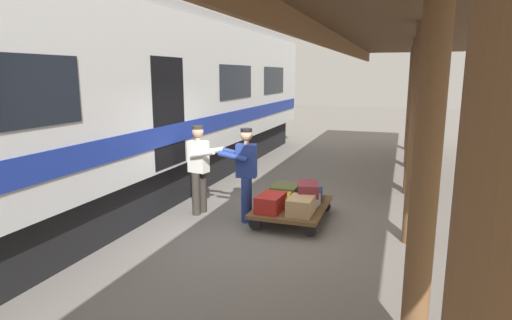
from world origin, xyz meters
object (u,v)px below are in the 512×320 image
at_px(luggage_cart, 292,207).
at_px(porter_in_overalls, 245,171).
at_px(train_car, 101,105).
at_px(porter_by_door, 199,167).
at_px(suitcase_gray_aluminum, 307,201).
at_px(suitcase_olive_duffel, 285,191).
at_px(suitcase_navy_fabric, 312,194).
at_px(suitcase_red_plastic, 271,203).
at_px(suitcase_yellow_case, 278,198).
at_px(suitcase_burgundy_valise, 308,189).
at_px(suitcase_tan_vintage, 301,206).

relative_size(luggage_cart, porter_in_overalls, 1.02).
relative_size(train_car, porter_by_door, 11.22).
distance_m(suitcase_gray_aluminum, porter_by_door, 2.11).
distance_m(suitcase_gray_aluminum, suitcase_olive_duffel, 0.72).
height_order(train_car, suitcase_olive_duffel, train_car).
bearing_deg(suitcase_navy_fabric, suitcase_red_plastic, 60.51).
bearing_deg(suitcase_yellow_case, porter_by_door, 7.32).
height_order(luggage_cart, porter_in_overalls, porter_in_overalls).
relative_size(suitcase_navy_fabric, porter_in_overalls, 0.27).
bearing_deg(suitcase_red_plastic, luggage_cart, -119.49).
relative_size(suitcase_red_plastic, suitcase_burgundy_valise, 1.09).
height_order(suitcase_burgundy_valise, porter_in_overalls, porter_in_overalls).
relative_size(suitcase_navy_fabric, suitcase_burgundy_valise, 0.83).
bearing_deg(luggage_cart, suitcase_gray_aluminum, 180.00).
bearing_deg(porter_by_door, train_car, 6.50).
distance_m(suitcase_tan_vintage, porter_in_overalls, 1.20).
bearing_deg(suitcase_red_plastic, train_car, -0.99).
distance_m(train_car, suitcase_olive_duffel, 3.94).
relative_size(suitcase_olive_duffel, porter_by_door, 0.35).
distance_m(suitcase_navy_fabric, suitcase_red_plastic, 1.10).
height_order(train_car, suitcase_gray_aluminum, train_car).
height_order(suitcase_yellow_case, porter_in_overalls, porter_in_overalls).
xyz_separation_m(suitcase_red_plastic, porter_by_door, (1.50, -0.28, 0.48)).
distance_m(suitcase_navy_fabric, suitcase_yellow_case, 0.72).
bearing_deg(suitcase_olive_duffel, suitcase_red_plastic, 90.00).
bearing_deg(luggage_cart, train_car, 6.37).
relative_size(luggage_cart, suitcase_burgundy_valise, 3.11).
xyz_separation_m(luggage_cart, porter_by_door, (1.77, 0.19, 0.67)).
distance_m(suitcase_olive_duffel, suitcase_red_plastic, 0.95).
xyz_separation_m(porter_in_overalls, porter_by_door, (0.96, -0.08, 0.00)).
bearing_deg(suitcase_red_plastic, suitcase_navy_fabric, -119.49).
xyz_separation_m(suitcase_tan_vintage, porter_in_overalls, (1.08, -0.20, 0.48)).
xyz_separation_m(train_car, suitcase_yellow_case, (-3.47, -0.42, -1.67)).
height_order(train_car, suitcase_red_plastic, train_car).
xyz_separation_m(suitcase_olive_duffel, porter_by_door, (1.50, 0.67, 0.51)).
bearing_deg(suitcase_red_plastic, suitcase_burgundy_valise, -137.84).
height_order(suitcase_gray_aluminum, suitcase_olive_duffel, suitcase_olive_duffel).
relative_size(suitcase_gray_aluminum, porter_by_door, 0.27).
relative_size(train_car, suitcase_olive_duffel, 32.09).
bearing_deg(porter_by_door, suitcase_gray_aluminum, -174.60).
height_order(suitcase_red_plastic, suitcase_burgundy_valise, suitcase_burgundy_valise).
distance_m(luggage_cart, suitcase_tan_vintage, 0.58).
bearing_deg(suitcase_burgundy_valise, porter_in_overalls, 15.18).
distance_m(train_car, porter_by_door, 2.28).
xyz_separation_m(luggage_cart, suitcase_tan_vintage, (-0.27, 0.48, 0.19)).
bearing_deg(suitcase_olive_duffel, suitcase_burgundy_valise, 140.34).
bearing_deg(suitcase_burgundy_valise, suitcase_navy_fabric, -88.70).
distance_m(suitcase_navy_fabric, suitcase_burgundy_valise, 0.51).
relative_size(luggage_cart, suitcase_navy_fabric, 3.76).
bearing_deg(porter_in_overalls, suitcase_red_plastic, 159.53).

